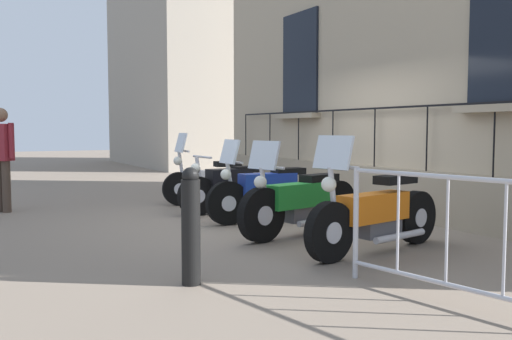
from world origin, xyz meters
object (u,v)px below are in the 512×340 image
Objects in this scene: motorcycle_black at (231,188)px; motorcycle_orange at (375,215)px; motorcycle_blue at (269,192)px; bollard at (191,226)px; pedestrian_standing at (2,153)px; motorcycle_white at (211,181)px; motorcycle_green at (301,203)px; crowd_barrier at (474,238)px.

motorcycle_orange is at bearing 91.92° from motorcycle_black.
motorcycle_orange is at bearing 90.28° from motorcycle_blue.
motorcycle_black is at bearing -120.79° from bollard.
motorcycle_orange is 1.24× the size of pedestrian_standing.
motorcycle_blue is 3.48m from bollard.
motorcycle_white is 1.77× the size of bollard.
bollard reaches higher than motorcycle_black.
bollard is at bearing 48.35° from motorcycle_blue.
motorcycle_green is 1.27m from motorcycle_orange.
motorcycle_green is 2.59m from bollard.
motorcycle_green is at bearing 86.36° from motorcycle_white.
pedestrian_standing is (2.82, -7.28, 0.43)m from crowd_barrier.
motorcycle_black is 2.24m from motorcycle_green.
motorcycle_orange is at bearing 98.54° from motorcycle_green.
bollard is (2.31, 2.60, 0.09)m from motorcycle_blue.
motorcycle_orange is 0.92× the size of crowd_barrier.
motorcycle_white is at bearing -115.87° from bollard.
motorcycle_orange is 6.43m from pedestrian_standing.
crowd_barrier is 2.24× the size of bollard.
motorcycle_green reaches higher than motorcycle_blue.
crowd_barrier is at bearing 83.99° from motorcycle_white.
crowd_barrier is 7.81m from pedestrian_standing.
motorcycle_orange is (0.03, 4.64, 0.01)m from motorcycle_white.
motorcycle_orange reaches higher than motorcycle_green.
motorcycle_blue is (-0.11, 1.10, 0.03)m from motorcycle_black.
pedestrian_standing reaches higher than motorcycle_white.
motorcycle_black is 3.49m from motorcycle_orange.
motorcycle_black is 0.88× the size of motorcycle_orange.
motorcycle_black is at bearing -95.76° from crowd_barrier.
motorcycle_white is 6.58m from crowd_barrier.
motorcycle_blue is 1.18× the size of pedestrian_standing.
bollard is at bearing 101.73° from pedestrian_standing.
motorcycle_orange reaches higher than crowd_barrier.
pedestrian_standing reaches higher than motorcycle_blue.
crowd_barrier is at bearing 111.17° from pedestrian_standing.
pedestrian_standing is (3.48, -5.37, 0.56)m from motorcycle_orange.
pedestrian_standing is at bearing -29.23° from motorcycle_black.
pedestrian_standing is at bearing -51.39° from motorcycle_green.
crowd_barrier is at bearing 81.48° from motorcycle_green.
motorcycle_orange is 2.02m from crowd_barrier.
pedestrian_standing is (1.16, -5.58, 0.46)m from bollard.
motorcycle_blue is at bearing -98.82° from motorcycle_green.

